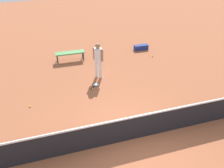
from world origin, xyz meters
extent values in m
plane|color=#9E5638|center=(0.00, 0.00, 0.00)|extent=(40.00, 40.00, 0.00)
cube|color=black|center=(0.00, 0.00, 0.46)|extent=(10.00, 0.02, 0.91)
cube|color=white|center=(0.00, 0.00, 0.94)|extent=(10.00, 0.04, 0.06)
cylinder|color=white|center=(0.04, -4.34, 0.42)|extent=(0.20, 0.20, 0.85)
cylinder|color=white|center=(-0.11, -4.18, 0.42)|extent=(0.20, 0.20, 0.85)
cylinder|color=white|center=(-0.03, -4.26, 1.16)|extent=(0.48, 0.48, 0.62)
cylinder|color=#9E704C|center=(0.12, -4.42, 1.18)|extent=(0.13, 0.13, 0.58)
cylinder|color=#9E704C|center=(-0.18, -4.11, 1.18)|extent=(0.13, 0.13, 0.58)
sphere|color=#9E704C|center=(-0.03, -4.26, 1.58)|extent=(0.33, 0.33, 0.23)
torus|color=black|center=(0.26, -3.63, 0.01)|extent=(0.44, 0.44, 0.02)
cylinder|color=silver|center=(0.26, -3.63, 0.01)|extent=(0.38, 0.38, 0.00)
cylinder|color=black|center=(0.47, -3.44, 0.02)|extent=(0.23, 0.21, 0.03)
sphere|color=#C6E033|center=(3.13, -2.83, 0.03)|extent=(0.07, 0.07, 0.07)
sphere|color=#C6E033|center=(-0.15, -5.13, 0.03)|extent=(0.07, 0.07, 0.07)
sphere|color=#C6E033|center=(0.50, -3.35, 0.03)|extent=(0.07, 0.07, 0.07)
sphere|color=#C6E033|center=(-3.37, -5.50, 0.03)|extent=(0.07, 0.07, 0.07)
cube|color=#4C8C4C|center=(0.94, -6.37, 0.45)|extent=(1.51, 0.44, 0.06)
cylinder|color=#333338|center=(0.27, -6.50, 0.21)|extent=(0.06, 0.06, 0.42)
cylinder|color=#333338|center=(1.61, -6.54, 0.21)|extent=(0.06, 0.06, 0.42)
cylinder|color=#333338|center=(0.28, -6.20, 0.21)|extent=(0.06, 0.06, 0.42)
cylinder|color=#333338|center=(1.62, -6.24, 0.21)|extent=(0.06, 0.06, 0.42)
cube|color=navy|center=(-3.14, -6.55, 0.14)|extent=(0.81, 0.30, 0.28)
cylinder|color=black|center=(-3.49, -6.54, 0.14)|extent=(0.11, 0.27, 0.27)
camera|label=1|loc=(2.43, 5.68, 6.04)|focal=40.59mm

